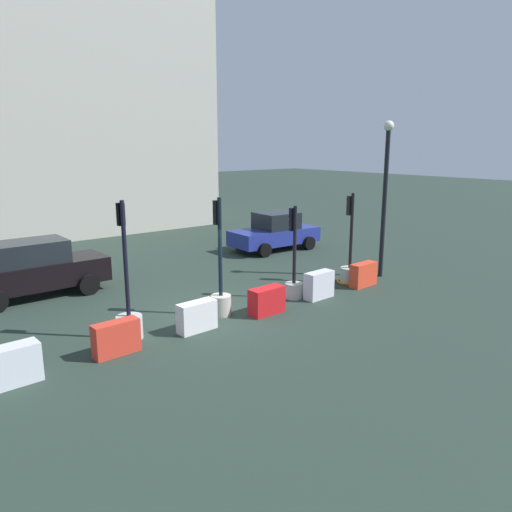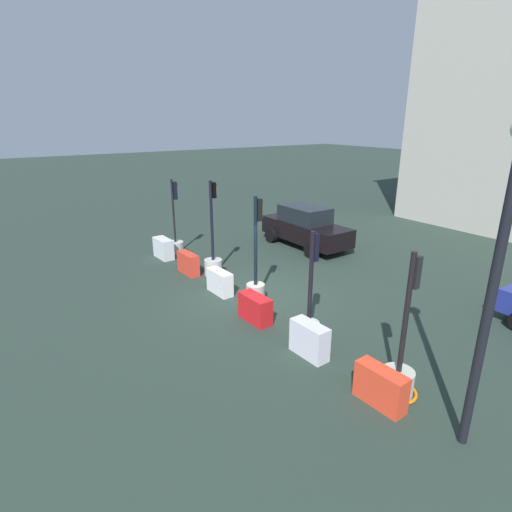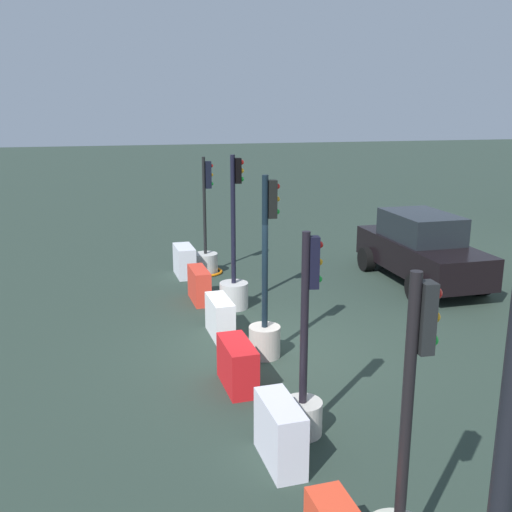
% 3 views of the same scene
% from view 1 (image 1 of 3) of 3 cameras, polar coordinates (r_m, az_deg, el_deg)
% --- Properties ---
extents(ground_plane, '(120.00, 120.00, 0.00)m').
position_cam_1_polar(ground_plane, '(14.29, -4.75, -6.75)').
color(ground_plane, '#26352D').
extents(traffic_light_1, '(0.65, 0.65, 3.49)m').
position_cam_1_polar(traffic_light_1, '(12.74, -14.58, -6.57)').
color(traffic_light_1, '#B2B1AF').
rests_on(traffic_light_1, ground_plane).
extents(traffic_light_2, '(0.58, 0.58, 3.37)m').
position_cam_1_polar(traffic_light_2, '(14.02, -4.14, -4.04)').
color(traffic_light_2, '#B6ADA2').
rests_on(traffic_light_2, ground_plane).
extents(traffic_light_3, '(0.56, 0.56, 2.94)m').
position_cam_1_polar(traffic_light_3, '(15.56, 4.41, -2.57)').
color(traffic_light_3, '#B8B3AB').
rests_on(traffic_light_3, ground_plane).
extents(traffic_light_4, '(0.86, 0.86, 3.16)m').
position_cam_1_polar(traffic_light_4, '(17.57, 10.82, -1.38)').
color(traffic_light_4, '#B2B6A7').
rests_on(traffic_light_4, ground_plane).
extents(construction_barrier_0, '(1.09, 0.51, 0.83)m').
position_cam_1_polar(construction_barrier_0, '(11.33, -26.45, -11.30)').
color(construction_barrier_0, silver).
rests_on(construction_barrier_0, ground_plane).
extents(construction_barrier_1, '(1.10, 0.41, 0.80)m').
position_cam_1_polar(construction_barrier_1, '(11.98, -15.92, -9.16)').
color(construction_barrier_1, red).
rests_on(construction_barrier_1, ground_plane).
extents(construction_barrier_2, '(1.08, 0.44, 0.79)m').
position_cam_1_polar(construction_barrier_2, '(13.00, -6.88, -6.99)').
color(construction_barrier_2, silver).
rests_on(construction_barrier_2, ground_plane).
extents(construction_barrier_3, '(1.11, 0.50, 0.78)m').
position_cam_1_polar(construction_barrier_3, '(14.17, 1.25, -5.21)').
color(construction_barrier_3, red).
rests_on(construction_barrier_3, ground_plane).
extents(construction_barrier_4, '(1.04, 0.45, 0.86)m').
position_cam_1_polar(construction_barrier_4, '(15.68, 7.33, -3.36)').
color(construction_barrier_4, silver).
rests_on(construction_barrier_4, ground_plane).
extents(construction_barrier_5, '(1.10, 0.43, 0.81)m').
position_cam_1_polar(construction_barrier_5, '(17.26, 12.35, -2.12)').
color(construction_barrier_5, '#E94025').
rests_on(construction_barrier_5, ground_plane).
extents(car_blue_estate, '(4.24, 2.29, 1.72)m').
position_cam_1_polar(car_blue_estate, '(22.62, 2.21, 2.79)').
color(car_blue_estate, navy).
rests_on(car_blue_estate, ground_plane).
extents(car_black_sedan, '(4.46, 2.07, 1.82)m').
position_cam_1_polar(car_black_sedan, '(17.13, -24.44, -1.42)').
color(car_black_sedan, black).
rests_on(car_black_sedan, ground_plane).
extents(building_main_facade, '(15.11, 8.54, 14.56)m').
position_cam_1_polar(building_main_facade, '(30.34, -21.18, 16.84)').
color(building_main_facade, '#B4B0A3').
rests_on(building_main_facade, ground_plane).
extents(street_lamp_post, '(0.36, 0.36, 5.58)m').
position_cam_1_polar(street_lamp_post, '(18.23, 14.78, 7.90)').
color(street_lamp_post, black).
rests_on(street_lamp_post, ground_plane).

